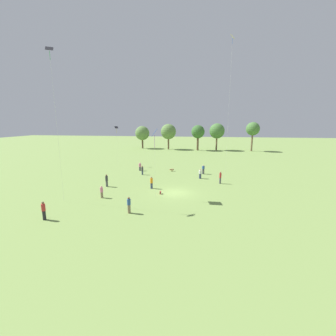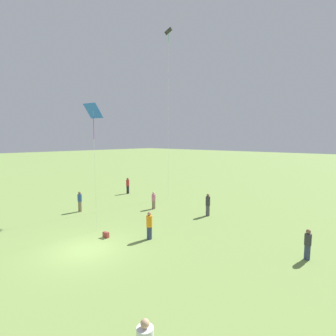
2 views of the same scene
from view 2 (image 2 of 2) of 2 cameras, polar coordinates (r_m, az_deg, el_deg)
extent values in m
plane|color=#7A994C|center=(16.36, -17.43, -16.66)|extent=(240.00, 240.00, 0.00)
cylinder|color=#847056|center=(24.03, -3.13, -7.99)|extent=(0.40, 0.40, 0.75)
cylinder|color=pink|center=(23.87, -3.14, -6.43)|extent=(0.47, 0.47, 0.58)
sphere|color=beige|center=(23.78, -3.15, -5.47)|extent=(0.24, 0.24, 0.24)
cylinder|color=#333D5B|center=(17.11, -4.07, -13.89)|extent=(0.45, 0.45, 0.80)
cylinder|color=orange|center=(16.86, -4.09, -11.47)|extent=(0.53, 0.53, 0.71)
sphere|color=#A87A56|center=(16.72, -4.11, -9.91)|extent=(0.24, 0.24, 0.24)
cylinder|color=#847056|center=(24.35, -18.60, -7.91)|extent=(0.43, 0.43, 0.92)
cylinder|color=#2D5193|center=(24.17, -18.67, -6.15)|extent=(0.50, 0.50, 0.61)
sphere|color=brown|center=(24.09, -18.70, -5.17)|extent=(0.24, 0.24, 0.24)
cylinder|color=#4C4C51|center=(22.13, 8.64, -9.15)|extent=(0.40, 0.40, 0.86)
cylinder|color=#333338|center=(21.93, 8.68, -7.13)|extent=(0.47, 0.47, 0.74)
sphere|color=brown|center=(21.82, 8.70, -5.88)|extent=(0.24, 0.24, 0.24)
cylinder|color=#232328|center=(30.86, -8.74, -4.68)|extent=(0.44, 0.44, 0.92)
cylinder|color=#B72D2D|center=(30.72, -8.76, -3.19)|extent=(0.51, 0.51, 0.71)
sphere|color=brown|center=(30.64, -8.78, -2.32)|extent=(0.24, 0.24, 0.24)
cylinder|color=#333D5B|center=(16.19, 28.04, -15.88)|extent=(0.38, 0.38, 0.78)
cylinder|color=#333338|center=(15.94, 28.17, -13.54)|extent=(0.45, 0.45, 0.62)
sphere|color=brown|center=(15.81, 28.25, -12.08)|extent=(0.24, 0.24, 0.24)
sphere|color=tan|center=(7.91, -5.04, -30.65)|extent=(0.24, 0.24, 0.24)
cube|color=blue|center=(18.36, -15.99, 11.89)|extent=(0.91, 1.25, 0.92)
cylinder|color=purple|center=(18.28, -15.88, 8.46)|extent=(0.04, 0.04, 1.51)
cylinder|color=silver|center=(18.40, -15.60, -0.86)|extent=(0.01, 0.01, 8.17)
cube|color=black|center=(29.47, 0.07, 27.64)|extent=(0.99, 0.93, 0.49)
cylinder|color=green|center=(29.23, 0.07, 26.39)|extent=(0.04, 0.04, 0.90)
cylinder|color=silver|center=(27.54, 0.07, 10.91)|extent=(0.01, 0.01, 17.02)
cube|color=#933833|center=(17.83, -13.37, -13.96)|extent=(0.25, 0.44, 0.36)
camera|label=1|loc=(42.25, -42.93, 8.79)|focal=24.00mm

